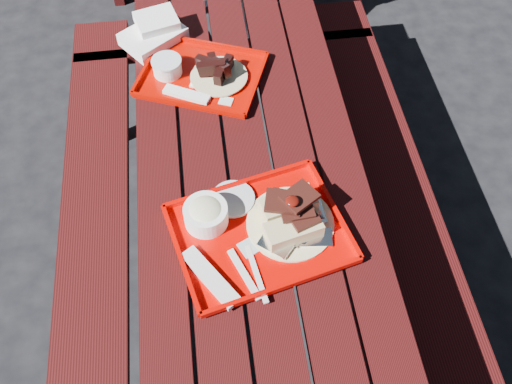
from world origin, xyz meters
The scene contains 5 objects.
ground centered at (0.00, 0.00, 0.00)m, with size 60.00×60.00×0.00m, color black.
picnic_table_near centered at (0.00, 0.00, 0.56)m, with size 1.41×2.40×0.75m.
near_tray centered at (-0.01, -0.24, 0.79)m, with size 0.58×0.49×0.16m.
far_tray centered at (-0.13, 0.43, 0.77)m, with size 0.52×0.47×0.07m.
white_cloth centered at (-0.29, 0.67, 0.79)m, with size 0.28×0.26×0.09m.
Camera 1 is at (-0.13, -1.13, 2.23)m, focal length 40.00 mm.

